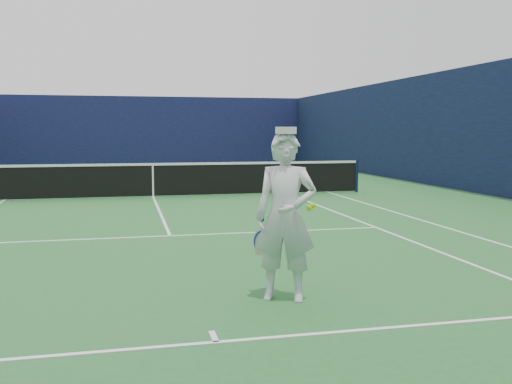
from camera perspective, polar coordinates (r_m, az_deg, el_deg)
ground at (r=17.03m, az=-10.23°, el=-0.52°), size 80.00×80.00×0.00m
court_markings at (r=17.03m, az=-10.23°, el=-0.51°), size 11.03×23.83×0.01m
windscreen_fence at (r=16.92m, az=-10.36°, el=6.23°), size 20.12×36.12×4.00m
tennis_net at (r=16.97m, az=-10.27°, el=1.34°), size 12.88×0.09×1.07m
tennis_player at (r=6.50m, az=2.95°, el=-2.45°), size 0.83×0.75×1.98m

